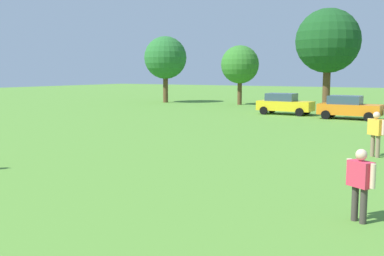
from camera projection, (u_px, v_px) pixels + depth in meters
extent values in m
plane|color=#568C33|center=(311.00, 130.00, 27.04)|extent=(160.00, 160.00, 0.00)
cylinder|color=#3F3833|center=(364.00, 206.00, 10.20)|extent=(0.15, 0.15, 0.81)
cylinder|color=#3F3833|center=(355.00, 203.00, 10.42)|extent=(0.15, 0.15, 0.81)
cube|color=#D8334C|center=(361.00, 174.00, 10.22)|extent=(0.62, 0.54, 0.58)
cylinder|color=beige|center=(373.00, 176.00, 9.93)|extent=(0.12, 0.12, 0.54)
cylinder|color=beige|center=(349.00, 170.00, 10.52)|extent=(0.12, 0.12, 0.54)
sphere|color=beige|center=(361.00, 155.00, 10.17)|extent=(0.25, 0.25, 0.25)
cylinder|color=#8C7259|center=(378.00, 146.00, 18.14)|extent=(0.17, 0.17, 0.88)
cylinder|color=#8C7259|center=(373.00, 145.00, 18.38)|extent=(0.17, 0.17, 0.88)
cube|color=yellow|center=(376.00, 127.00, 18.17)|extent=(0.67, 0.61, 0.63)
cylinder|color=beige|center=(383.00, 128.00, 17.83)|extent=(0.13, 0.13, 0.59)
cylinder|color=beige|center=(369.00, 126.00, 18.49)|extent=(0.13, 0.13, 0.59)
sphere|color=beige|center=(377.00, 115.00, 18.11)|extent=(0.28, 0.28, 0.28)
cube|color=yellow|center=(285.00, 106.00, 36.64)|extent=(4.30, 1.80, 0.76)
cube|color=#334756|center=(281.00, 97.00, 36.73)|extent=(2.24, 1.58, 0.60)
cylinder|color=black|center=(307.00, 110.00, 36.71)|extent=(0.64, 0.22, 0.64)
cylinder|color=black|center=(300.00, 112.00, 35.17)|extent=(0.64, 0.22, 0.64)
cylinder|color=black|center=(272.00, 109.00, 38.20)|extent=(0.64, 0.22, 0.64)
cylinder|color=black|center=(264.00, 111.00, 36.66)|extent=(0.64, 0.22, 0.64)
cube|color=orange|center=(350.00, 109.00, 32.97)|extent=(4.30, 1.80, 0.76)
cube|color=#334756|center=(345.00, 100.00, 33.06)|extent=(2.24, 1.58, 0.60)
cylinder|color=black|center=(373.00, 115.00, 33.04)|extent=(0.64, 0.22, 0.64)
cylinder|color=black|center=(369.00, 117.00, 31.51)|extent=(0.64, 0.22, 0.64)
cylinder|color=black|center=(332.00, 113.00, 34.53)|extent=(0.64, 0.22, 0.64)
cylinder|color=black|center=(326.00, 115.00, 32.99)|extent=(0.64, 0.22, 0.64)
cylinder|color=brown|center=(166.00, 89.00, 51.22)|extent=(0.55, 0.55, 2.96)
sphere|color=#286B2D|center=(165.00, 58.00, 50.80)|extent=(4.68, 4.68, 4.68)
cylinder|color=brown|center=(240.00, 93.00, 47.61)|extent=(0.46, 0.46, 2.48)
sphere|color=#337528|center=(240.00, 64.00, 47.26)|extent=(3.91, 3.91, 3.91)
cylinder|color=brown|center=(326.00, 88.00, 42.53)|extent=(0.68, 0.68, 3.72)
sphere|color=#194C1E|center=(328.00, 41.00, 42.01)|extent=(5.87, 5.87, 5.87)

